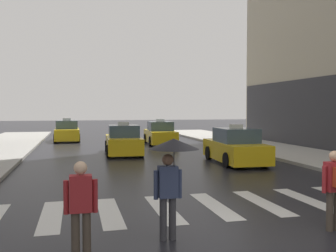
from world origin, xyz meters
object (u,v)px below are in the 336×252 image
taxi_second (123,141)px  pedestrian_plain_coat (81,204)px  taxi_fourth (67,132)px  taxi_third (160,134)px  pedestrian_with_backpack (335,184)px  pedestrian_with_umbrella (172,161)px  taxi_lead (235,147)px

taxi_second → pedestrian_plain_coat: size_ratio=2.80×
taxi_fourth → pedestrian_plain_coat: 24.22m
taxi_third → taxi_fourth: size_ratio=1.01×
taxi_second → pedestrian_with_backpack: taxi_second is taller
taxi_second → taxi_third: bearing=58.5°
pedestrian_with_umbrella → pedestrian_with_backpack: pedestrian_with_umbrella is taller
pedestrian_with_umbrella → taxi_lead: bearing=59.8°
taxi_second → pedestrian_with_umbrella: bearing=-93.2°
pedestrian_with_umbrella → pedestrian_plain_coat: 1.90m
taxi_second → pedestrian_with_umbrella: size_ratio=2.38×
taxi_lead → taxi_second: 6.57m
pedestrian_with_backpack → pedestrian_plain_coat: size_ratio=1.00×
taxi_lead → taxi_third: size_ratio=1.00×
taxi_second → pedestrian_with_backpack: bearing=-79.8°
pedestrian_plain_coat → taxi_third: bearing=73.9°
pedestrian_plain_coat → taxi_fourth: bearing=91.8°
pedestrian_plain_coat → taxi_lead: bearing=54.4°
taxi_lead → pedestrian_plain_coat: taxi_lead is taller
pedestrian_plain_coat → pedestrian_with_umbrella: bearing=20.4°
taxi_third → taxi_second: bearing=-121.5°
taxi_fourth → pedestrian_with_backpack: taxi_fourth is taller
pedestrian_with_umbrella → pedestrian_with_backpack: bearing=-5.3°
taxi_lead → taxi_third: bearing=97.7°
taxi_second → taxi_fourth: 10.17m
taxi_fourth → pedestrian_with_umbrella: pedestrian_with_umbrella is taller
taxi_third → pedestrian_plain_coat: 20.73m
taxi_third → pedestrian_with_umbrella: bearing=-101.9°
taxi_third → taxi_fourth: (-6.52, 4.30, 0.00)m
taxi_lead → pedestrian_with_umbrella: 10.78m
taxi_lead → taxi_second: size_ratio=1.00×
pedestrian_with_umbrella → pedestrian_plain_coat: size_ratio=1.18×
pedestrian_with_umbrella → taxi_second: bearing=86.8°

